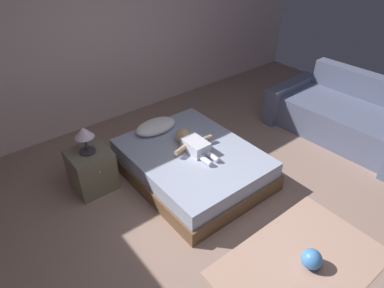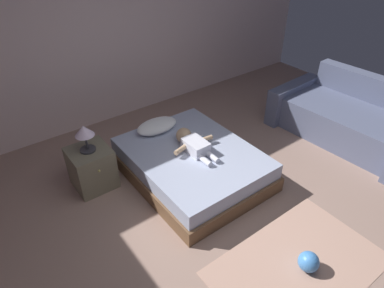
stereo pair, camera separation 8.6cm
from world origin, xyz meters
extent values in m
plane|color=gray|center=(0.00, 0.00, 0.00)|extent=(8.00, 8.00, 0.00)
cube|color=silver|center=(0.00, 3.00, 1.37)|extent=(8.00, 0.12, 2.75)
cube|color=brown|center=(0.20, 1.06, 0.09)|extent=(1.35, 1.71, 0.18)
cube|color=#A6B0CB|center=(0.20, 1.06, 0.28)|extent=(1.30, 1.64, 0.19)
ellipsoid|color=white|center=(0.11, 1.69, 0.44)|extent=(0.55, 0.32, 0.14)
cube|color=silver|center=(0.24, 1.03, 0.44)|extent=(0.21, 0.31, 0.14)
sphere|color=tan|center=(0.24, 1.27, 0.47)|extent=(0.19, 0.19, 0.19)
cylinder|color=tan|center=(0.05, 1.08, 0.44)|extent=(0.18, 0.10, 0.06)
cylinder|color=tan|center=(0.42, 1.08, 0.44)|extent=(0.18, 0.08, 0.06)
cylinder|color=silver|center=(0.18, 0.79, 0.40)|extent=(0.06, 0.19, 0.06)
cylinder|color=silver|center=(0.29, 0.79, 0.40)|extent=(0.06, 0.19, 0.06)
cube|color=#3997E5|center=(0.48, 1.16, 0.38)|extent=(0.02, 0.12, 0.01)
cube|color=white|center=(0.48, 1.23, 0.39)|extent=(0.01, 0.02, 0.01)
cube|color=slate|center=(2.39, 0.43, 0.23)|extent=(0.92, 1.62, 0.46)
cube|color=slate|center=(2.91, 0.46, 0.41)|extent=(0.29, 1.58, 0.82)
cube|color=slate|center=(2.34, 1.32, 0.28)|extent=(1.04, 0.26, 0.55)
cube|color=#706953|center=(-0.82, 1.63, 0.25)|extent=(0.45, 0.45, 0.50)
sphere|color=tan|center=(-0.82, 1.39, 0.36)|extent=(0.03, 0.03, 0.03)
cylinder|color=#333338|center=(-0.82, 1.63, 0.51)|extent=(0.18, 0.18, 0.02)
cylinder|color=#333338|center=(-0.82, 1.63, 0.61)|extent=(0.02, 0.02, 0.18)
cone|color=silver|center=(-0.82, 1.63, 0.76)|extent=(0.21, 0.21, 0.12)
cube|color=tan|center=(0.21, -0.56, 0.00)|extent=(1.59, 1.01, 0.01)
sphere|color=#478DDD|center=(0.24, -0.62, 0.10)|extent=(0.19, 0.19, 0.19)
camera|label=1|loc=(-1.79, -1.45, 2.70)|focal=31.66mm
camera|label=2|loc=(-1.73, -1.50, 2.70)|focal=31.66mm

